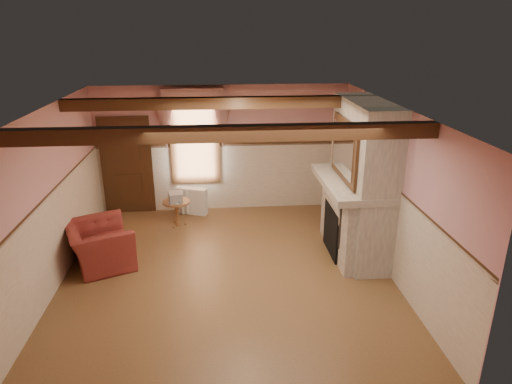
{
  "coord_description": "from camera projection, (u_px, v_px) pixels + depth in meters",
  "views": [
    {
      "loc": [
        -0.1,
        -6.84,
        3.98
      ],
      "look_at": [
        0.56,
        0.8,
        1.17
      ],
      "focal_mm": 32.0,
      "sensor_mm": 36.0,
      "label": 1
    }
  ],
  "objects": [
    {
      "name": "wall_front",
      "position": [
        233.0,
        304.0,
        4.49
      ],
      "size": [
        5.5,
        0.02,
        2.8
      ],
      "primitive_type": "cube",
      "color": "#C78A8F",
      "rests_on": "floor"
    },
    {
      "name": "jar_yellow",
      "position": [
        361.0,
        185.0,
        7.56
      ],
      "size": [
        0.06,
        0.06,
        0.12
      ],
      "primitive_type": "cylinder",
      "color": "yellow",
      "rests_on": "mantel"
    },
    {
      "name": "chair_rail",
      "position": [
        226.0,
        191.0,
        7.26
      ],
      "size": [
        5.5,
        6.0,
        0.08
      ],
      "primitive_type": null,
      "color": "black",
      "rests_on": "wainscot"
    },
    {
      "name": "ceiling_beam_back",
      "position": [
        222.0,
        103.0,
        7.97
      ],
      "size": [
        5.5,
        0.18,
        0.2
      ],
      "primitive_type": "cube",
      "color": "black",
      "rests_on": "ceiling"
    },
    {
      "name": "wall_left",
      "position": [
        48.0,
        202.0,
        7.07
      ],
      "size": [
        0.02,
        6.0,
        2.8
      ],
      "primitive_type": "cube",
      "color": "#C78A8F",
      "rests_on": "floor"
    },
    {
      "name": "wainscot",
      "position": [
        227.0,
        233.0,
        7.52
      ],
      "size": [
        5.5,
        6.0,
        1.5
      ],
      "primitive_type": null,
      "color": "beige",
      "rests_on": "floor"
    },
    {
      "name": "wall_back",
      "position": [
        223.0,
        149.0,
        10.1
      ],
      "size": [
        5.5,
        0.02,
        2.8
      ],
      "primitive_type": "cube",
      "color": "#C78A8F",
      "rests_on": "floor"
    },
    {
      "name": "floor",
      "position": [
        228.0,
        273.0,
        7.78
      ],
      "size": [
        5.5,
        6.0,
        0.01
      ],
      "primitive_type": "cube",
      "color": "brown",
      "rests_on": "ground"
    },
    {
      "name": "radiator",
      "position": [
        192.0,
        201.0,
        10.14
      ],
      "size": [
        0.72,
        0.41,
        0.6
      ],
      "primitive_type": "cube",
      "rotation": [
        0.0,
        0.0,
        -0.35
      ],
      "color": "silver",
      "rests_on": "floor"
    },
    {
      "name": "ceiling_beam_front",
      "position": [
        225.0,
        133.0,
        5.72
      ],
      "size": [
        5.5,
        0.18,
        0.2
      ],
      "primitive_type": "cube",
      "color": "black",
      "rests_on": "ceiling"
    },
    {
      "name": "window_drapes",
      "position": [
        193.0,
        112.0,
        9.65
      ],
      "size": [
        1.3,
        0.14,
        1.4
      ],
      "primitive_type": "cube",
      "color": "gray",
      "rests_on": "wall_back"
    },
    {
      "name": "side_table",
      "position": [
        177.0,
        213.0,
        9.54
      ],
      "size": [
        0.59,
        0.59,
        0.55
      ],
      "primitive_type": "cylinder",
      "rotation": [
        0.0,
        0.0,
        0.05
      ],
      "color": "brown",
      "rests_on": "floor"
    },
    {
      "name": "fireplace",
      "position": [
        362.0,
        180.0,
        8.05
      ],
      "size": [
        0.85,
        2.0,
        2.8
      ],
      "primitive_type": "cube",
      "color": "gray",
      "rests_on": "floor"
    },
    {
      "name": "overmantel_mirror",
      "position": [
        344.0,
        150.0,
        7.82
      ],
      "size": [
        0.06,
        1.44,
        1.04
      ],
      "primitive_type": "cube",
      "color": "silver",
      "rests_on": "fireplace"
    },
    {
      "name": "mantel_clock",
      "position": [
        344.0,
        165.0,
        8.52
      ],
      "size": [
        0.14,
        0.24,
        0.2
      ],
      "primitive_type": "cube",
      "color": "black",
      "rests_on": "mantel"
    },
    {
      "name": "bowl",
      "position": [
        353.0,
        177.0,
        8.01
      ],
      "size": [
        0.38,
        0.38,
        0.09
      ],
      "primitive_type": "imported",
      "color": "brown",
      "rests_on": "mantel"
    },
    {
      "name": "door",
      "position": [
        127.0,
        167.0,
        10.0
      ],
      "size": [
        1.1,
        0.1,
        2.1
      ],
      "primitive_type": "cube",
      "color": "black",
      "rests_on": "floor"
    },
    {
      "name": "wall_right",
      "position": [
        392.0,
        191.0,
        7.51
      ],
      "size": [
        0.02,
        6.0,
        2.8
      ],
      "primitive_type": "cube",
      "color": "#C78A8F",
      "rests_on": "floor"
    },
    {
      "name": "book_stack",
      "position": [
        176.0,
        197.0,
        9.38
      ],
      "size": [
        0.32,
        0.36,
        0.2
      ],
      "primitive_type": "cube",
      "rotation": [
        0.0,
        0.0,
        0.19
      ],
      "color": "#B7AD8C",
      "rests_on": "side_table"
    },
    {
      "name": "armchair",
      "position": [
        100.0,
        245.0,
        7.93
      ],
      "size": [
        1.39,
        1.47,
        0.76
      ],
      "primitive_type": "imported",
      "rotation": [
        0.0,
        0.0,
        1.97
      ],
      "color": "maroon",
      "rests_on": "floor"
    },
    {
      "name": "ceiling",
      "position": [
        224.0,
        109.0,
        6.81
      ],
      "size": [
        5.5,
        6.0,
        0.01
      ],
      "primitive_type": "cube",
      "color": "silver",
      "rests_on": "wall_back"
    },
    {
      "name": "window",
      "position": [
        195.0,
        139.0,
        9.94
      ],
      "size": [
        1.06,
        0.08,
        2.02
      ],
      "primitive_type": "cube",
      "color": "white",
      "rests_on": "wall_back"
    },
    {
      "name": "firebox",
      "position": [
        335.0,
        230.0,
        8.34
      ],
      "size": [
        0.2,
        0.95,
        0.9
      ],
      "primitive_type": "cube",
      "color": "black",
      "rests_on": "floor"
    },
    {
      "name": "oil_lamp",
      "position": [
        349.0,
        168.0,
        8.2
      ],
      "size": [
        0.11,
        0.11,
        0.28
      ],
      "primitive_type": "cylinder",
      "color": "#D8863C",
      "rests_on": "mantel"
    },
    {
      "name": "candle_red",
      "position": [
        365.0,
        188.0,
        7.36
      ],
      "size": [
        0.06,
        0.06,
        0.16
      ],
      "primitive_type": "cylinder",
      "color": "#AC1F15",
      "rests_on": "mantel"
    },
    {
      "name": "mantel",
      "position": [
        352.0,
        183.0,
        8.05
      ],
      "size": [
        1.05,
        2.05,
        0.12
      ],
      "primitive_type": "cube",
      "color": "gray",
      "rests_on": "fireplace"
    }
  ]
}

